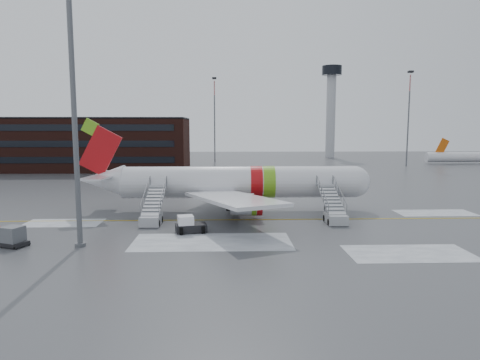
{
  "coord_description": "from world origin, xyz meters",
  "views": [
    {
      "loc": [
        -4.72,
        -46.93,
        10.09
      ],
      "look_at": [
        -3.11,
        2.26,
        4.0
      ],
      "focal_mm": 32.0,
      "sensor_mm": 36.0,
      "label": 1
    }
  ],
  "objects_px": {
    "airstair_aft": "(152,213)",
    "light_mast_near": "(73,85)",
    "airliner": "(232,183)",
    "uld_container": "(13,237)",
    "pushback_tug": "(189,225)",
    "airstair_fwd": "(334,212)"
  },
  "relations": [
    {
      "from": "airstair_fwd",
      "to": "pushback_tug",
      "type": "xyz_separation_m",
      "value": [
        -15.1,
        -4.29,
        -0.33
      ]
    },
    {
      "from": "airstair_aft",
      "to": "pushback_tug",
      "type": "distance_m",
      "value": 6.04
    },
    {
      "from": "pushback_tug",
      "to": "light_mast_near",
      "type": "height_order",
      "value": "light_mast_near"
    },
    {
      "from": "airstair_aft",
      "to": "uld_container",
      "type": "distance_m",
      "value": 13.43
    },
    {
      "from": "uld_container",
      "to": "light_mast_near",
      "type": "distance_m",
      "value": 13.89
    },
    {
      "from": "airliner",
      "to": "light_mast_near",
      "type": "distance_m",
      "value": 22.52
    },
    {
      "from": "airstair_aft",
      "to": "light_mast_near",
      "type": "height_order",
      "value": "light_mast_near"
    },
    {
      "from": "pushback_tug",
      "to": "light_mast_near",
      "type": "xyz_separation_m",
      "value": [
        -8.88,
        -4.45,
        12.75
      ]
    },
    {
      "from": "airstair_aft",
      "to": "uld_container",
      "type": "xyz_separation_m",
      "value": [
        -10.31,
        -8.6,
        -0.26
      ]
    },
    {
      "from": "airstair_aft",
      "to": "light_mast_near",
      "type": "bearing_deg",
      "value": -117.97
    },
    {
      "from": "airstair_fwd",
      "to": "airstair_aft",
      "type": "bearing_deg",
      "value": 180.0
    },
    {
      "from": "airliner",
      "to": "uld_container",
      "type": "relative_size",
      "value": 13.79
    },
    {
      "from": "pushback_tug",
      "to": "light_mast_near",
      "type": "bearing_deg",
      "value": -153.38
    },
    {
      "from": "airliner",
      "to": "uld_container",
      "type": "xyz_separation_m",
      "value": [
        -18.79,
        -15.13,
        -2.61
      ]
    },
    {
      "from": "uld_container",
      "to": "airliner",
      "type": "bearing_deg",
      "value": 38.84
    },
    {
      "from": "airstair_fwd",
      "to": "uld_container",
      "type": "height_order",
      "value": "airstair_fwd"
    },
    {
      "from": "airstair_fwd",
      "to": "airstair_aft",
      "type": "relative_size",
      "value": 1.0
    },
    {
      "from": "pushback_tug",
      "to": "airstair_aft",
      "type": "bearing_deg",
      "value": 134.66
    },
    {
      "from": "airliner",
      "to": "airstair_aft",
      "type": "distance_m",
      "value": 10.96
    },
    {
      "from": "light_mast_near",
      "to": "airliner",
      "type": "bearing_deg",
      "value": 49.35
    },
    {
      "from": "airstair_aft",
      "to": "pushback_tug",
      "type": "bearing_deg",
      "value": -45.34
    },
    {
      "from": "airliner",
      "to": "light_mast_near",
      "type": "relative_size",
      "value": 1.34
    }
  ]
}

